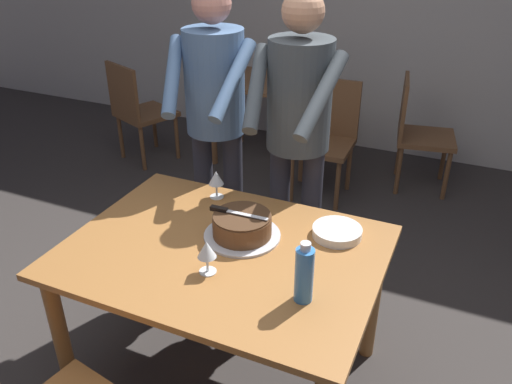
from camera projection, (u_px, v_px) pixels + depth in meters
ground_plane at (228, 374)px, 2.57m from camera, size 14.00×14.00×0.00m
back_wall at (388, 0)px, 4.43m from camera, size 10.00×0.12×2.70m
main_dining_table at (224, 270)px, 2.26m from camera, size 1.34×0.99×0.75m
cake_on_platter at (242, 227)px, 2.27m from camera, size 0.34×0.34×0.11m
cake_knife at (227, 211)px, 2.26m from camera, size 0.27×0.03×0.02m
plate_stack at (337, 232)px, 2.29m from camera, size 0.22×0.22×0.04m
wine_glass_near at (207, 251)px, 2.02m from camera, size 0.08×0.08×0.14m
wine_glass_far at (216, 179)px, 2.56m from camera, size 0.08×0.08×0.14m
water_bottle at (304, 274)px, 1.87m from camera, size 0.07×0.07×0.25m
person_cutting_cake at (298, 125)px, 2.60m from camera, size 0.47×0.56×1.72m
person_standing_beside at (215, 110)px, 2.79m from camera, size 0.46×0.57×1.72m
background_table at (269, 99)px, 4.52m from camera, size 1.00×0.70×0.74m
background_chair_0 at (417, 130)px, 4.11m from camera, size 0.51×0.51×0.90m
background_chair_1 at (326, 135)px, 4.02m from camera, size 0.45×0.45×0.90m
background_chair_2 at (138, 109)px, 4.54m from camera, size 0.58×0.58×0.90m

